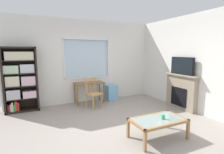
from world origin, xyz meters
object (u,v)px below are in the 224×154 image
(bookshelf, at_px, (20,78))
(tv, at_px, (182,66))
(wooden_chair, at_px, (93,93))
(sippy_cup, at_px, (163,117))
(desk_under_window, at_px, (89,86))
(coffee_table, at_px, (158,121))
(plastic_drawer_unit, at_px, (111,92))
(fireplace, at_px, (181,92))

(bookshelf, bearing_deg, tv, -22.83)
(wooden_chair, relative_size, sippy_cup, 10.00)
(desk_under_window, height_order, coffee_table, desk_under_window)
(bookshelf, bearing_deg, plastic_drawer_unit, -1.14)
(fireplace, height_order, coffee_table, fireplace)
(wooden_chair, bearing_deg, bookshelf, 162.49)
(bookshelf, xyz_separation_m, desk_under_window, (2.01, -0.11, -0.37))
(desk_under_window, bearing_deg, coffee_table, -80.46)
(wooden_chair, height_order, plastic_drawer_unit, wooden_chair)
(plastic_drawer_unit, bearing_deg, desk_under_window, -176.55)
(bookshelf, relative_size, desk_under_window, 1.88)
(tv, bearing_deg, fireplace, 0.00)
(desk_under_window, height_order, plastic_drawer_unit, desk_under_window)
(plastic_drawer_unit, bearing_deg, fireplace, -49.51)
(plastic_drawer_unit, relative_size, tv, 0.66)
(bookshelf, distance_m, desk_under_window, 2.05)
(wooden_chair, bearing_deg, tv, -26.98)
(sippy_cup, bearing_deg, coffee_table, 151.55)
(bookshelf, xyz_separation_m, fireplace, (4.35, -1.83, -0.43))
(plastic_drawer_unit, distance_m, coffee_table, 2.95)
(tv, distance_m, sippy_cup, 2.29)
(desk_under_window, distance_m, tv, 2.97)
(plastic_drawer_unit, relative_size, fireplace, 0.48)
(desk_under_window, xyz_separation_m, fireplace, (2.34, -1.72, -0.07))
(bookshelf, xyz_separation_m, sippy_cup, (2.58, -3.03, -0.51))
(tv, bearing_deg, desk_under_window, 143.49)
(desk_under_window, relative_size, sippy_cup, 10.99)
(coffee_table, bearing_deg, plastic_drawer_unit, 83.29)
(wooden_chair, bearing_deg, plastic_drawer_unit, 33.07)
(plastic_drawer_unit, xyz_separation_m, sippy_cup, (-0.26, -2.98, 0.18))
(tv, bearing_deg, sippy_cup, -145.42)
(desk_under_window, bearing_deg, fireplace, -36.30)
(coffee_table, height_order, sippy_cup, sippy_cup)
(desk_under_window, relative_size, fireplace, 0.86)
(tv, bearing_deg, coffee_table, -147.67)
(tv, bearing_deg, plastic_drawer_unit, 130.15)
(desk_under_window, relative_size, wooden_chair, 1.10)
(sippy_cup, bearing_deg, bookshelf, 130.41)
(wooden_chair, height_order, tv, tv)
(wooden_chair, xyz_separation_m, fireplace, (2.38, -1.20, 0.06))
(bookshelf, bearing_deg, wooden_chair, -17.51)
(desk_under_window, distance_m, wooden_chair, 0.53)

